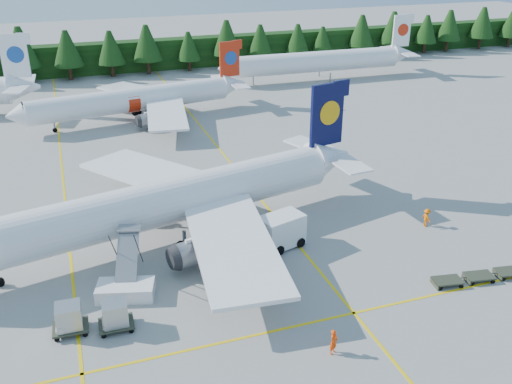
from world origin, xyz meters
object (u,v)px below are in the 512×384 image
object	(u,v)px
airliner_red	(128,101)
service_truck	(271,235)
airstairs	(126,285)
airliner_navy	(146,208)

from	to	relation	value
airliner_red	service_truck	bearing A→B (deg)	-90.54
airliner_red	airstairs	distance (m)	46.19
airliner_navy	service_truck	bearing A→B (deg)	-37.41
airliner_red	service_truck	world-z (taller)	airliner_red
airliner_red	service_truck	size ratio (longest dim) A/B	5.25
airstairs	service_truck	size ratio (longest dim) A/B	0.98
airliner_red	airstairs	world-z (taller)	airliner_red
airliner_red	service_truck	distance (m)	43.55
airstairs	service_truck	distance (m)	13.61
service_truck	airliner_red	bearing A→B (deg)	82.70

